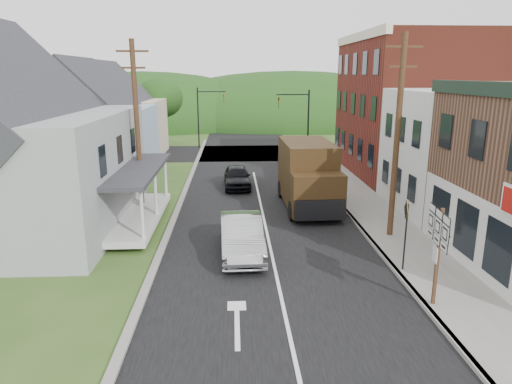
{
  "coord_description": "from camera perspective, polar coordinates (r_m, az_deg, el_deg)",
  "views": [
    {
      "loc": [
        -1.56,
        -15.97,
        7.3
      ],
      "look_at": [
        -0.55,
        3.66,
        2.2
      ],
      "focal_mm": 32.0,
      "sensor_mm": 36.0,
      "label": 1
    }
  ],
  "objects": [
    {
      "name": "curb_right",
      "position": [
        25.77,
        10.91,
        -2.01
      ],
      "size": [
        0.2,
        55.0,
        0.15
      ],
      "primitive_type": "cube",
      "color": "slate",
      "rests_on": "ground"
    },
    {
      "name": "utility_pole_right",
      "position": [
        20.92,
        17.23,
        6.64
      ],
      "size": [
        1.6,
        0.26,
        9.0
      ],
      "color": "#472D19",
      "rests_on": "ground"
    },
    {
      "name": "tree_left_d",
      "position": [
        48.61,
        -11.98,
        11.39
      ],
      "size": [
        4.8,
        4.8,
        6.94
      ],
      "color": "#382616",
      "rests_on": "ground"
    },
    {
      "name": "dark_sedan",
      "position": [
        30.11,
        -2.38,
        1.9
      ],
      "size": [
        1.83,
        4.26,
        1.43
      ],
      "primitive_type": "imported",
      "rotation": [
        0.0,
        0.0,
        0.03
      ],
      "color": "black",
      "rests_on": "ground"
    },
    {
      "name": "warning_sign",
      "position": [
        17.73,
        18.21,
        -3.99
      ],
      "size": [
        0.19,
        0.74,
        2.72
      ],
      "rotation": [
        0.0,
        0.0,
        -0.2
      ],
      "color": "black",
      "rests_on": "sidewalk_right"
    },
    {
      "name": "tree_left_c",
      "position": [
        40.0,
        -29.35,
        10.78
      ],
      "size": [
        5.8,
        5.8,
        8.41
      ],
      "color": "#382616",
      "rests_on": "ground"
    },
    {
      "name": "house_cream",
      "position": [
        43.28,
        -16.42,
        9.18
      ],
      "size": [
        7.14,
        8.16,
        7.28
      ],
      "color": "beige",
      "rests_on": "ground"
    },
    {
      "name": "sidewalk_right",
      "position": [
        26.13,
        13.79,
        -1.94
      ],
      "size": [
        2.8,
        55.0,
        0.15
      ],
      "primitive_type": "cube",
      "color": "slate",
      "rests_on": "ground"
    },
    {
      "name": "forested_ridge",
      "position": [
        71.36,
        -1.69,
        8.67
      ],
      "size": [
        90.0,
        30.0,
        16.0
      ],
      "primitive_type": "ellipsoid",
      "color": "#1B3710",
      "rests_on": "ground"
    },
    {
      "name": "ground",
      "position": [
        17.63,
        2.44,
        -9.93
      ],
      "size": [
        120.0,
        120.0,
        0.0
      ],
      "primitive_type": "plane",
      "color": "#2D4719",
      "rests_on": "ground"
    },
    {
      "name": "storefront_red",
      "position": [
        35.47,
        18.63,
        10.08
      ],
      "size": [
        8.0,
        12.0,
        10.0
      ],
      "primitive_type": "cube",
      "color": "maroon",
      "rests_on": "ground"
    },
    {
      "name": "house_gray",
      "position": [
        24.52,
        -28.26,
        5.64
      ],
      "size": [
        10.2,
        12.24,
        8.35
      ],
      "color": "gray",
      "rests_on": "ground"
    },
    {
      "name": "traffic_signal_left",
      "position": [
        46.69,
        -6.4,
        10.11
      ],
      "size": [
        2.87,
        0.2,
        6.0
      ],
      "color": "black",
      "rests_on": "ground"
    },
    {
      "name": "road",
      "position": [
        27.02,
        0.48,
        -1.13
      ],
      "size": [
        9.0,
        90.0,
        0.02
      ],
      "primitive_type": "cube",
      "color": "black",
      "rests_on": "ground"
    },
    {
      "name": "utility_pole_left",
      "position": [
        24.62,
        -14.64,
        7.92
      ],
      "size": [
        1.6,
        0.26,
        9.0
      ],
      "color": "#472D19",
      "rests_on": "ground"
    },
    {
      "name": "storefront_white",
      "position": [
        27.07,
        25.55,
        4.52
      ],
      "size": [
        8.0,
        7.0,
        6.5
      ],
      "primitive_type": "cube",
      "color": "silver",
      "rests_on": "ground"
    },
    {
      "name": "cross_road",
      "position": [
        43.62,
        -0.85,
        4.91
      ],
      "size": [
        60.0,
        9.0,
        0.02
      ],
      "primitive_type": "cube",
      "color": "black",
      "rests_on": "ground"
    },
    {
      "name": "house_blue",
      "position": [
        34.49,
        -18.99,
        7.76
      ],
      "size": [
        7.14,
        8.16,
        7.28
      ],
      "color": "#91A8C5",
      "rests_on": "ground"
    },
    {
      "name": "traffic_signal_right",
      "position": [
        40.06,
        5.56,
        9.41
      ],
      "size": [
        2.87,
        0.2,
        6.0
      ],
      "color": "black",
      "rests_on": "ground"
    },
    {
      "name": "delivery_van",
      "position": [
        25.4,
        6.56,
        2.05
      ],
      "size": [
        2.82,
        6.58,
        3.65
      ],
      "rotation": [
        0.0,
        0.0,
        0.02
      ],
      "color": "#301F0D",
      "rests_on": "ground"
    },
    {
      "name": "silver_sedan",
      "position": [
        18.94,
        -1.81,
        -5.54
      ],
      "size": [
        1.86,
        4.89,
        1.59
      ],
      "primitive_type": "imported",
      "rotation": [
        0.0,
        0.0,
        0.04
      ],
      "color": "#A9AAAE",
      "rests_on": "ground"
    },
    {
      "name": "route_sign_cluster",
      "position": [
        15.3,
        21.76,
        -5.94
      ],
      "size": [
        0.25,
        1.82,
        3.19
      ],
      "rotation": [
        0.0,
        0.0,
        -0.1
      ],
      "color": "#472D19",
      "rests_on": "sidewalk_right"
    },
    {
      "name": "curb_left",
      "position": [
        25.23,
        -9.85,
        -2.35
      ],
      "size": [
        0.3,
        55.0,
        0.12
      ],
      "primitive_type": "cube",
      "color": "slate",
      "rests_on": "ground"
    }
  ]
}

